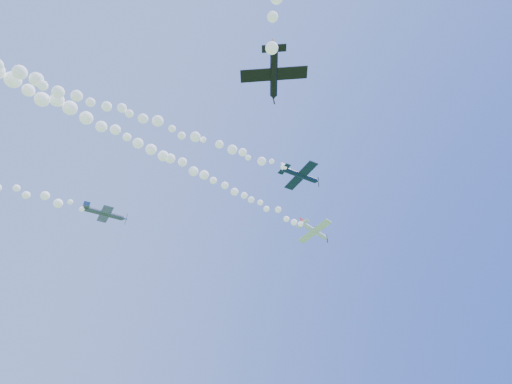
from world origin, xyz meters
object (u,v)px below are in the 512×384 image
plane_navy (300,175)px  plane_grey (105,214)px  plane_white (314,231)px  plane_black (274,73)px

plane_navy → plane_grey: plane_navy is taller
plane_white → plane_navy: plane_white is taller
plane_grey → plane_navy: bearing=-28.4°
plane_white → plane_navy: size_ratio=1.02×
plane_navy → plane_black: plane_navy is taller
plane_white → plane_black: plane_white is taller
plane_white → plane_grey: (-41.28, 3.54, -9.25)m
plane_navy → plane_black: 34.81m
plane_navy → plane_white: bearing=48.8°
plane_black → plane_grey: bearing=40.9°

